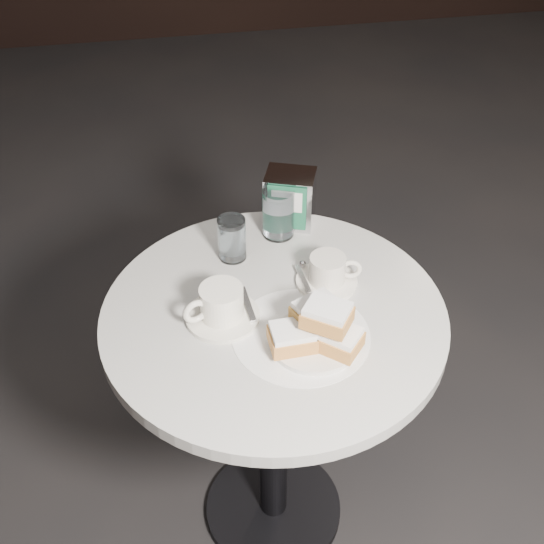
{
  "coord_description": "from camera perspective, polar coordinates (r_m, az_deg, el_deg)",
  "views": [
    {
      "loc": [
        -0.19,
        -0.99,
        1.69
      ],
      "look_at": [
        0.0,
        0.02,
        0.83
      ],
      "focal_mm": 45.0,
      "sensor_mm": 36.0,
      "label": 1
    }
  ],
  "objects": [
    {
      "name": "coffee_cup_right",
      "position": [
        1.43,
        4.69,
        -0.03
      ],
      "size": [
        0.15,
        0.15,
        0.07
      ],
      "rotation": [
        0.0,
        0.0,
        -0.2
      ],
      "color": "white",
      "rests_on": "cafe_table"
    },
    {
      "name": "water_glass_right",
      "position": [
        1.54,
        0.52,
        4.92
      ],
      "size": [
        0.09,
        0.09,
        0.12
      ],
      "rotation": [
        0.0,
        0.0,
        -0.22
      ],
      "color": "white",
      "rests_on": "cafe_table"
    },
    {
      "name": "water_glass_left",
      "position": [
        1.48,
        -3.37,
        2.76
      ],
      "size": [
        0.07,
        0.07,
        0.1
      ],
      "rotation": [
        0.0,
        0.0,
        0.06
      ],
      "color": "silver",
      "rests_on": "cafe_table"
    },
    {
      "name": "sugar_spill",
      "position": [
        1.33,
        2.44,
        -5.28
      ],
      "size": [
        0.31,
        0.31,
        0.0
      ],
      "primitive_type": "cylinder",
      "rotation": [
        0.0,
        0.0,
        0.18
      ],
      "color": "white",
      "rests_on": "cafe_table"
    },
    {
      "name": "ground",
      "position": [
        1.96,
        0.11,
        -19.34
      ],
      "size": [
        7.0,
        7.0,
        0.0
      ],
      "primitive_type": "plane",
      "color": "black",
      "rests_on": "ground"
    },
    {
      "name": "beignet_plate",
      "position": [
        1.28,
        3.79,
        -4.88
      ],
      "size": [
        0.21,
        0.21,
        0.11
      ],
      "rotation": [
        0.0,
        0.0,
        -0.28
      ],
      "color": "silver",
      "rests_on": "cafe_table"
    },
    {
      "name": "cafe_table",
      "position": [
        1.52,
        0.14,
        -8.71
      ],
      "size": [
        0.7,
        0.7,
        0.74
      ],
      "color": "black",
      "rests_on": "ground"
    },
    {
      "name": "coffee_cup_left",
      "position": [
        1.34,
        -4.28,
        -2.86
      ],
      "size": [
        0.19,
        0.19,
        0.08
      ],
      "rotation": [
        0.0,
        0.0,
        0.33
      ],
      "color": "silver",
      "rests_on": "cafe_table"
    },
    {
      "name": "napkin_dispenser",
      "position": [
        1.58,
        1.5,
        6.17
      ],
      "size": [
        0.13,
        0.12,
        0.13
      ],
      "rotation": [
        0.0,
        0.0,
        -0.36
      ],
      "color": "silver",
      "rests_on": "cafe_table"
    }
  ]
}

